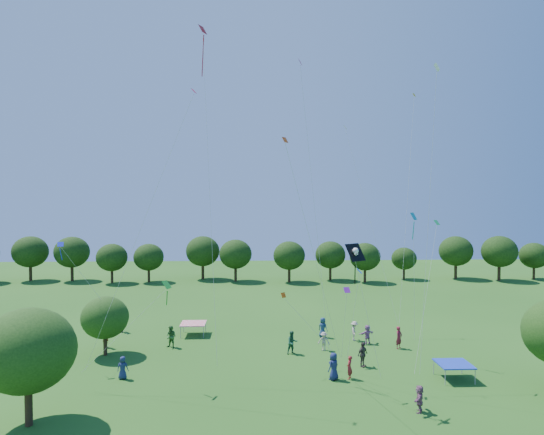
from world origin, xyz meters
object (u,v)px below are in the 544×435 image
Objects in this scene: near_tree_west at (28,351)px; near_tree_north at (105,318)px; tent_red_stripe at (193,324)px; red_high_kite at (205,88)px; tent_blue at (454,364)px; pirate_kite at (356,254)px.

near_tree_west reaches higher than near_tree_north.
red_high_kite is at bearing -76.07° from tent_red_stripe.
near_tree_west is 26.44m from tent_blue.
tent_red_stripe is at bearing 41.14° from near_tree_north.
tent_red_stripe is at bearing 103.93° from red_high_kite.
tent_blue is 0.09× the size of red_high_kite.
red_high_kite is (-17.06, 4.14, 19.29)m from tent_blue.
near_tree_north reaches higher than tent_blue.
pirate_kite is (17.62, -9.65, 5.98)m from near_tree_north.
tent_red_stripe is (6.21, 5.42, -1.93)m from near_tree_north.
tent_blue is (25.12, -6.18, -1.93)m from near_tree_north.
tent_blue is (18.91, -11.60, 0.00)m from tent_red_stripe.
red_high_kite is (8.59, 9.81, 16.25)m from near_tree_west.
red_high_kite is at bearing -14.19° from near_tree_north.
near_tree_west reaches higher than tent_red_stripe.
near_tree_north is 0.19× the size of red_high_kite.
near_tree_west is at bearing -167.55° from tent_blue.
near_tree_north is 8.46m from tent_red_stripe.
pirate_kite reaches higher than near_tree_west.
near_tree_west is 18.92m from pirate_kite.
pirate_kite is at bearing -28.71° from near_tree_north.
red_high_kite reaches higher than tent_blue.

